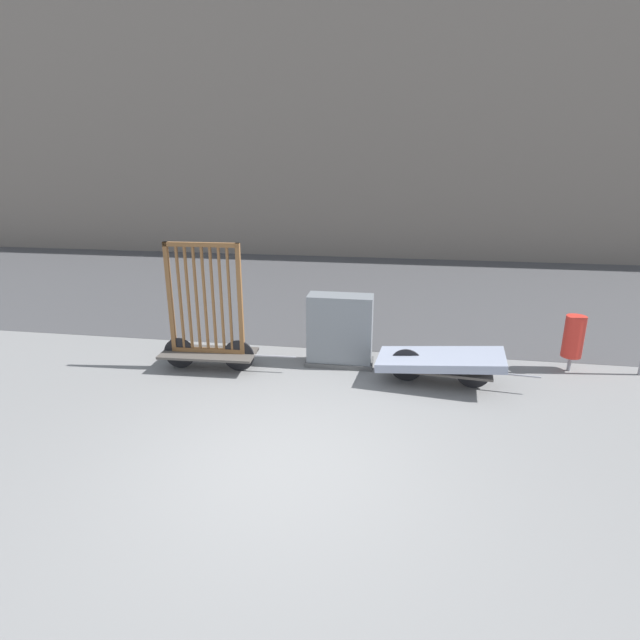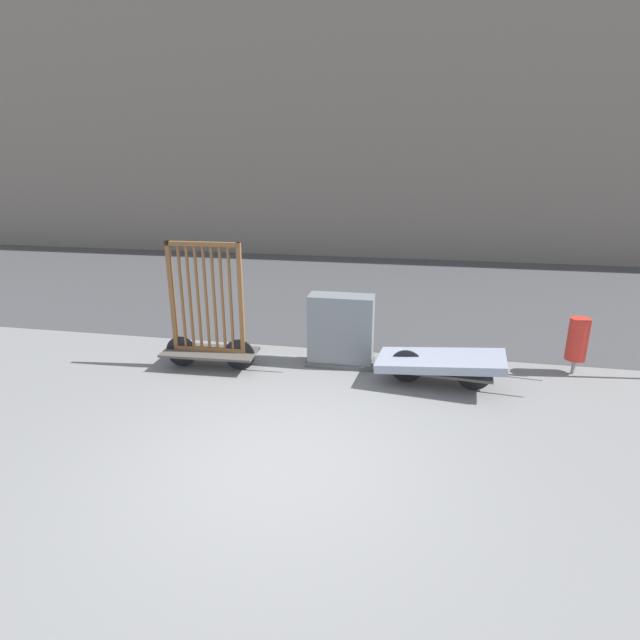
% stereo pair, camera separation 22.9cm
% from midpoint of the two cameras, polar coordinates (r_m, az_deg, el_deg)
% --- Properties ---
extents(ground_plane, '(60.00, 60.00, 0.00)m').
position_cam_midpoint_polar(ground_plane, '(6.08, -3.58, -16.17)').
color(ground_plane, slate).
extents(road_strip, '(56.00, 9.45, 0.01)m').
position_cam_midpoint_polar(road_strip, '(13.88, 5.10, 3.57)').
color(road_strip, '#424244').
rests_on(road_strip, ground_plane).
extents(building_facade, '(48.00, 4.00, 11.58)m').
position_cam_midpoint_polar(building_facade, '(20.30, 7.75, 24.40)').
color(building_facade, slate).
rests_on(building_facade, ground_plane).
extents(bike_cart_with_bedframe, '(2.30, 0.72, 2.16)m').
position_cam_midpoint_polar(bike_cart_with_bedframe, '(8.52, -11.86, -0.91)').
color(bike_cart_with_bedframe, '#4C4742').
rests_on(bike_cart_with_bedframe, ground_plane).
extents(bike_cart_with_mattress, '(2.50, 1.05, 0.58)m').
position_cam_midpoint_polar(bike_cart_with_mattress, '(8.04, 14.37, -4.75)').
color(bike_cart_with_mattress, '#4C4742').
rests_on(bike_cart_with_mattress, ground_plane).
extents(utility_cabinet, '(1.16, 0.51, 1.24)m').
position_cam_midpoint_polar(utility_cabinet, '(8.53, 3.17, -1.48)').
color(utility_cabinet, '#4C4C4C').
rests_on(utility_cabinet, ground_plane).
extents(trash_bin, '(0.32, 0.32, 0.96)m').
position_cam_midpoint_polar(trash_bin, '(9.21, 28.01, -1.98)').
color(trash_bin, gray).
rests_on(trash_bin, ground_plane).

